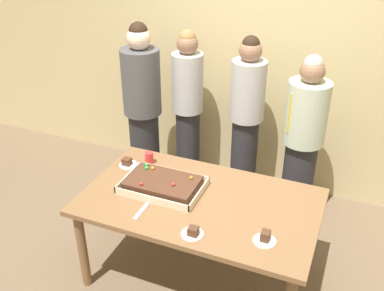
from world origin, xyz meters
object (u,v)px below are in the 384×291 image
(person_green_shirt_behind, at_px, (246,119))
(party_table, at_px, (200,209))
(plated_slice_far_left, at_px, (128,163))
(person_striped_tie_right, at_px, (188,108))
(person_serving_front, at_px, (303,141))
(drink_cup_nearest, at_px, (149,158))
(plated_slice_near_left, at_px, (265,238))
(plated_slice_near_right, at_px, (193,233))
(person_left_edge_reaching, at_px, (143,109))
(cake_server_utensil, at_px, (142,211))
(sheet_cake, at_px, (163,184))

(person_green_shirt_behind, bearing_deg, party_table, 14.88)
(plated_slice_far_left, height_order, person_striped_tie_right, person_striped_tie_right)
(plated_slice_far_left, bearing_deg, person_serving_front, 33.08)
(party_table, bearing_deg, person_striped_tie_right, 116.70)
(plated_slice_far_left, bearing_deg, person_green_shirt_behind, 53.44)
(drink_cup_nearest, height_order, person_serving_front, person_serving_front)
(person_green_shirt_behind, bearing_deg, plated_slice_near_left, 35.71)
(plated_slice_near_right, height_order, plated_slice_far_left, plated_slice_near_right)
(person_left_edge_reaching, bearing_deg, plated_slice_near_left, 16.03)
(plated_slice_near_left, xyz_separation_m, plated_slice_near_right, (-0.45, -0.12, -0.00))
(plated_slice_near_right, distance_m, plated_slice_far_left, 1.02)
(person_serving_front, bearing_deg, cake_server_utensil, 6.62)
(sheet_cake, height_order, plated_slice_near_right, sheet_cake)
(sheet_cake, height_order, plated_slice_far_left, sheet_cake)
(party_table, relative_size, person_striped_tie_right, 1.05)
(plated_slice_near_left, relative_size, drink_cup_nearest, 1.50)
(plated_slice_near_right, distance_m, person_green_shirt_behind, 1.57)
(person_striped_tie_right, bearing_deg, party_table, 12.46)
(person_serving_front, relative_size, person_striped_tie_right, 0.97)
(party_table, relative_size, person_green_shirt_behind, 1.04)
(person_green_shirt_behind, bearing_deg, plated_slice_far_left, -21.95)
(party_table, distance_m, plated_slice_near_right, 0.41)
(person_green_shirt_behind, bearing_deg, person_striped_tie_right, -78.38)
(sheet_cake, distance_m, plated_slice_near_left, 0.90)
(drink_cup_nearest, bearing_deg, plated_slice_near_left, -27.04)
(plated_slice_near_right, distance_m, person_serving_front, 1.50)
(plated_slice_near_left, bearing_deg, cake_server_utensil, -178.15)
(person_serving_front, height_order, person_left_edge_reaching, person_left_edge_reaching)
(person_left_edge_reaching, bearing_deg, sheet_cake, -0.01)
(plated_slice_near_right, relative_size, cake_server_utensil, 0.75)
(sheet_cake, height_order, person_serving_front, person_serving_front)
(plated_slice_far_left, xyz_separation_m, person_left_edge_reaching, (-0.25, 0.75, 0.13))
(plated_slice_far_left, relative_size, person_serving_front, 0.09)
(person_green_shirt_behind, height_order, person_left_edge_reaching, person_left_edge_reaching)
(plated_slice_far_left, relative_size, person_striped_tie_right, 0.09)
(plated_slice_near_left, height_order, plated_slice_far_left, plated_slice_near_left)
(plated_slice_near_right, bearing_deg, person_green_shirt_behind, 93.96)
(cake_server_utensil, bearing_deg, plated_slice_near_left, 1.85)
(plated_slice_near_left, distance_m, person_striped_tie_right, 1.88)
(party_table, bearing_deg, plated_slice_near_right, -74.91)
(plated_slice_near_left, height_order, person_green_shirt_behind, person_green_shirt_behind)
(plated_slice_far_left, distance_m, person_green_shirt_behind, 1.21)
(plated_slice_far_left, distance_m, person_left_edge_reaching, 0.80)
(sheet_cake, bearing_deg, cake_server_utensil, -93.32)
(plated_slice_near_left, bearing_deg, drink_cup_nearest, 152.96)
(party_table, xyz_separation_m, plated_slice_far_left, (-0.72, 0.21, 0.10))
(drink_cup_nearest, bearing_deg, person_striped_tie_right, 92.24)
(plated_slice_near_right, height_order, person_serving_front, person_serving_front)
(cake_server_utensil, xyz_separation_m, person_striped_tie_right, (-0.28, 1.50, 0.12))
(party_table, distance_m, person_green_shirt_behind, 1.20)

